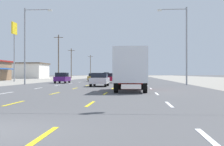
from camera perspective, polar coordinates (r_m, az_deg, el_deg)
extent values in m
plane|color=#4C4C4F|center=(73.14, 1.08, -1.23)|extent=(572.00, 572.00, 0.00)
cube|color=gray|center=(78.39, -17.30, -1.15)|extent=(28.00, 440.00, 0.01)
cube|color=white|center=(23.36, -18.60, -3.45)|extent=(0.14, 2.60, 0.01)
cube|color=white|center=(30.41, -13.16, -2.69)|extent=(0.14, 2.60, 0.01)
cube|color=white|center=(37.63, -9.79, -2.21)|extent=(0.14, 2.60, 0.01)
cube|color=white|center=(44.95, -7.51, -1.88)|extent=(0.14, 2.60, 0.01)
cube|color=white|center=(52.32, -5.88, -1.64)|extent=(0.14, 2.60, 0.01)
cube|color=white|center=(59.72, -4.64, -1.46)|extent=(0.14, 2.60, 0.01)
cube|color=white|center=(67.14, -3.68, -1.32)|extent=(0.14, 2.60, 0.01)
cube|color=white|center=(74.58, -2.91, -1.20)|extent=(0.14, 2.60, 0.01)
cube|color=white|center=(82.03, -2.28, -1.11)|extent=(0.14, 2.60, 0.01)
cube|color=white|center=(89.49, -1.76, -1.03)|extent=(0.14, 2.60, 0.01)
cube|color=white|center=(96.95, -1.32, -0.97)|extent=(0.14, 2.60, 0.01)
cube|color=white|center=(104.42, -0.94, -0.91)|extent=(0.14, 2.60, 0.01)
cube|color=white|center=(111.90, -0.61, -0.86)|extent=(0.14, 2.60, 0.01)
cube|color=white|center=(119.37, -0.32, -0.82)|extent=(0.14, 2.60, 0.01)
cube|color=white|center=(126.85, -0.06, -0.78)|extent=(0.14, 2.60, 0.01)
cube|color=white|center=(134.33, 0.16, -0.75)|extent=(0.14, 2.60, 0.01)
cube|color=white|center=(141.82, 0.36, -0.72)|extent=(0.14, 2.60, 0.01)
cube|color=white|center=(149.30, 0.55, -0.69)|extent=(0.14, 2.60, 0.01)
cube|color=white|center=(156.79, 0.71, -0.66)|extent=(0.14, 2.60, 0.01)
cube|color=white|center=(164.28, 0.86, -0.64)|extent=(0.14, 2.60, 0.01)
cube|color=white|center=(171.77, 1.00, -0.62)|extent=(0.14, 2.60, 0.01)
cube|color=white|center=(179.26, 1.12, -0.60)|extent=(0.14, 2.60, 0.01)
cube|color=white|center=(186.75, 1.24, -0.59)|extent=(0.14, 2.60, 0.01)
cube|color=white|center=(194.24, 1.34, -0.57)|extent=(0.14, 2.60, 0.01)
cube|color=white|center=(201.73, 1.44, -0.56)|extent=(0.14, 2.60, 0.01)
cube|color=white|center=(209.23, 1.53, -0.54)|extent=(0.14, 2.60, 0.01)
cube|color=white|center=(216.72, 1.62, -0.53)|extent=(0.14, 2.60, 0.01)
cube|color=white|center=(224.21, 1.69, -0.52)|extent=(0.14, 2.60, 0.01)
cube|color=yellow|center=(15.11, -17.27, -5.25)|extent=(0.14, 2.60, 0.01)
cube|color=yellow|center=(22.25, -10.24, -3.62)|extent=(0.14, 2.60, 0.01)
cube|color=yellow|center=(29.57, -6.66, -2.77)|extent=(0.14, 2.60, 0.01)
cube|color=yellow|center=(36.96, -4.51, -2.25)|extent=(0.14, 2.60, 0.01)
cube|color=yellow|center=(44.39, -3.08, -1.90)|extent=(0.14, 2.60, 0.01)
cube|color=yellow|center=(51.83, -2.06, -1.66)|extent=(0.14, 2.60, 0.01)
cube|color=yellow|center=(59.30, -1.30, -1.47)|extent=(0.14, 2.60, 0.01)
cube|color=yellow|center=(66.77, -0.70, -1.32)|extent=(0.14, 2.60, 0.01)
cube|color=yellow|center=(74.24, -0.23, -1.21)|extent=(0.14, 2.60, 0.01)
cube|color=yellow|center=(81.72, 0.16, -1.11)|extent=(0.14, 2.60, 0.01)
cube|color=yellow|center=(89.21, 0.48, -1.04)|extent=(0.14, 2.60, 0.01)
cube|color=yellow|center=(96.69, 0.75, -0.97)|extent=(0.14, 2.60, 0.01)
cube|color=yellow|center=(104.18, 0.98, -0.91)|extent=(0.14, 2.60, 0.01)
cube|color=yellow|center=(111.67, 1.18, -0.86)|extent=(0.14, 2.60, 0.01)
cube|color=yellow|center=(119.16, 1.36, -0.82)|extent=(0.14, 2.60, 0.01)
cube|color=yellow|center=(126.65, 1.52, -0.78)|extent=(0.14, 2.60, 0.01)
cube|color=yellow|center=(134.15, 1.65, -0.75)|extent=(0.14, 2.60, 0.01)
cube|color=yellow|center=(141.64, 1.78, -0.72)|extent=(0.14, 2.60, 0.01)
cube|color=yellow|center=(149.13, 1.89, -0.69)|extent=(0.14, 2.60, 0.01)
cube|color=yellow|center=(156.63, 1.99, -0.66)|extent=(0.14, 2.60, 0.01)
cube|color=yellow|center=(164.13, 2.08, -0.64)|extent=(0.14, 2.60, 0.01)
cube|color=yellow|center=(171.62, 2.16, -0.62)|extent=(0.14, 2.60, 0.01)
cube|color=yellow|center=(179.12, 2.24, -0.60)|extent=(0.14, 2.60, 0.01)
cube|color=yellow|center=(186.61, 2.31, -0.59)|extent=(0.14, 2.60, 0.01)
cube|color=yellow|center=(194.11, 2.37, -0.57)|extent=(0.14, 2.60, 0.01)
cube|color=yellow|center=(201.61, 2.43, -0.56)|extent=(0.14, 2.60, 0.01)
cube|color=yellow|center=(209.10, 2.49, -0.54)|extent=(0.14, 2.60, 0.01)
cube|color=yellow|center=(216.60, 2.54, -0.53)|extent=(0.14, 2.60, 0.01)
cube|color=yellow|center=(224.10, 2.59, -0.52)|extent=(0.14, 2.60, 0.01)
cube|color=yellow|center=(6.95, -12.69, -11.29)|extent=(0.14, 2.60, 0.01)
cube|color=yellow|center=(14.23, -3.95, -5.58)|extent=(0.14, 2.60, 0.01)
cube|color=yellow|center=(21.66, -1.20, -3.72)|extent=(0.14, 2.60, 0.01)
cube|color=yellow|center=(29.13, 0.13, -2.81)|extent=(0.14, 2.60, 0.01)
cube|color=yellow|center=(36.61, 0.92, -2.27)|extent=(0.14, 2.60, 0.01)
cube|color=yellow|center=(44.09, 1.44, -1.92)|extent=(0.14, 2.60, 0.01)
cube|color=yellow|center=(51.58, 1.81, -1.66)|extent=(0.14, 2.60, 0.01)
cube|color=yellow|center=(59.08, 2.09, -1.47)|extent=(0.14, 2.60, 0.01)
cube|color=yellow|center=(66.57, 2.30, -1.33)|extent=(0.14, 2.60, 0.01)
cube|color=yellow|center=(74.07, 2.47, -1.21)|extent=(0.14, 2.60, 0.01)
cube|color=yellow|center=(81.56, 2.61, -1.12)|extent=(0.14, 2.60, 0.01)
cube|color=yellow|center=(89.06, 2.73, -1.04)|extent=(0.14, 2.60, 0.01)
cube|color=yellow|center=(96.56, 2.82, -0.97)|extent=(0.14, 2.60, 0.01)
cube|color=yellow|center=(104.06, 2.91, -0.91)|extent=(0.14, 2.60, 0.01)
cube|color=yellow|center=(111.55, 2.98, -0.86)|extent=(0.14, 2.60, 0.01)
cube|color=yellow|center=(119.05, 3.04, -0.82)|extent=(0.14, 2.60, 0.01)
cube|color=yellow|center=(126.55, 3.10, -0.78)|extent=(0.14, 2.60, 0.01)
cube|color=yellow|center=(134.05, 3.15, -0.75)|extent=(0.14, 2.60, 0.01)
cube|color=yellow|center=(141.55, 3.19, -0.72)|extent=(0.14, 2.60, 0.01)
cube|color=yellow|center=(149.05, 3.23, -0.69)|extent=(0.14, 2.60, 0.01)
cube|color=yellow|center=(156.55, 3.27, -0.66)|extent=(0.14, 2.60, 0.01)
cube|color=yellow|center=(164.05, 3.30, -0.64)|extent=(0.14, 2.60, 0.01)
cube|color=yellow|center=(171.55, 3.33, -0.62)|extent=(0.14, 2.60, 0.01)
cube|color=yellow|center=(179.04, 3.36, -0.60)|extent=(0.14, 2.60, 0.01)
cube|color=yellow|center=(186.54, 3.38, -0.59)|extent=(0.14, 2.60, 0.01)
cube|color=yellow|center=(194.04, 3.41, -0.57)|extent=(0.14, 2.60, 0.01)
cube|color=yellow|center=(201.54, 3.43, -0.56)|extent=(0.14, 2.60, 0.01)
cube|color=yellow|center=(209.04, 3.45, -0.54)|extent=(0.14, 2.60, 0.01)
cube|color=yellow|center=(216.54, 3.47, -0.53)|extent=(0.14, 2.60, 0.01)
cube|color=yellow|center=(224.04, 3.48, -0.52)|extent=(0.14, 2.60, 0.01)
cube|color=white|center=(6.84, 17.31, -11.46)|extent=(0.14, 2.60, 0.01)
cube|color=white|center=(14.18, 10.27, -5.59)|extent=(0.14, 2.60, 0.01)
cube|color=white|center=(21.63, 8.09, -3.72)|extent=(0.14, 2.60, 0.01)
cube|color=white|center=(29.10, 7.03, -2.81)|extent=(0.14, 2.60, 0.01)
cube|color=white|center=(36.59, 6.41, -2.27)|extent=(0.14, 2.60, 0.01)
cube|color=white|center=(44.08, 5.99, -1.92)|extent=(0.14, 2.60, 0.01)
cube|color=white|center=(51.57, 5.70, -1.66)|extent=(0.14, 2.60, 0.01)
cube|color=white|center=(59.06, 5.48, -1.47)|extent=(0.14, 2.60, 0.01)
cube|color=white|center=(66.56, 5.31, -1.33)|extent=(0.14, 2.60, 0.01)
cube|color=white|center=(74.06, 5.18, -1.21)|extent=(0.14, 2.60, 0.01)
cube|color=white|center=(81.55, 5.07, -1.12)|extent=(0.14, 2.60, 0.01)
cube|color=white|center=(89.05, 4.98, -1.04)|extent=(0.14, 2.60, 0.01)
cube|color=white|center=(96.55, 4.90, -0.97)|extent=(0.14, 2.60, 0.01)
cube|color=white|center=(104.05, 4.84, -0.91)|extent=(0.14, 2.60, 0.01)
cube|color=white|center=(111.55, 4.78, -0.86)|extent=(0.14, 2.60, 0.01)
cube|color=white|center=(119.05, 4.73, -0.82)|extent=(0.14, 2.60, 0.01)
cube|color=white|center=(126.55, 4.68, -0.78)|extent=(0.14, 2.60, 0.01)
cube|color=white|center=(134.04, 4.64, -0.75)|extent=(0.14, 2.60, 0.01)
cube|color=white|center=(141.54, 4.61, -0.72)|extent=(0.14, 2.60, 0.01)
cube|color=white|center=(149.04, 4.58, -0.69)|extent=(0.14, 2.60, 0.01)
cube|color=white|center=(156.54, 4.55, -0.66)|extent=(0.14, 2.60, 0.01)
cube|color=white|center=(164.04, 4.52, -0.64)|extent=(0.14, 2.60, 0.01)
cube|color=white|center=(171.54, 4.50, -0.62)|extent=(0.14, 2.60, 0.01)
cube|color=white|center=(179.04, 4.48, -0.60)|extent=(0.14, 2.60, 0.01)
cube|color=white|center=(186.54, 4.46, -0.59)|extent=(0.14, 2.60, 0.01)
cube|color=white|center=(194.04, 4.44, -0.57)|extent=(0.14, 2.60, 0.01)
cube|color=white|center=(201.54, 4.42, -0.56)|extent=(0.14, 2.60, 0.01)
cube|color=white|center=(209.04, 4.41, -0.54)|extent=(0.14, 2.60, 0.01)
cube|color=white|center=(216.54, 4.39, -0.53)|extent=(0.14, 2.60, 0.01)
cube|color=white|center=(224.04, 4.38, -0.52)|extent=(0.14, 2.60, 0.01)
cube|color=red|center=(27.37, 3.47, 0.21)|extent=(2.40, 1.90, 2.10)
cube|color=silver|center=(23.68, 3.39, 1.36)|extent=(2.40, 5.10, 2.50)
cylinder|color=black|center=(27.37, 1.31, -1.99)|extent=(0.30, 0.96, 0.96)
cylinder|color=black|center=(27.35, 5.63, -1.99)|extent=(0.30, 0.96, 0.96)
cylinder|color=black|center=(22.48, 0.72, -2.38)|extent=(0.30, 0.96, 0.96)
cylinder|color=black|center=(22.45, 5.98, -2.38)|extent=(0.30, 0.96, 0.96)
cube|color=silver|center=(34.27, -2.23, -1.37)|extent=(1.80, 4.50, 0.62)
cube|color=black|center=(34.17, -2.25, -0.42)|extent=(1.62, 2.10, 0.52)
cylinder|color=black|center=(35.91, -3.19, -1.81)|extent=(0.22, 0.64, 0.64)
cylinder|color=black|center=(35.75, -0.74, -1.82)|extent=(0.22, 0.64, 0.64)
cylinder|color=black|center=(32.84, -3.86, -1.96)|extent=(0.22, 0.64, 0.64)
cylinder|color=black|center=(32.66, -1.18, -1.97)|extent=(0.22, 0.64, 0.64)
cube|color=#4C196B|center=(46.73, -8.96, -1.05)|extent=(1.72, 3.90, 0.66)
cube|color=black|center=(46.48, -9.02, -0.29)|extent=(1.58, 1.90, 0.58)
cylinder|color=black|center=(48.27, -9.44, -1.41)|extent=(0.20, 0.60, 0.60)
cylinder|color=black|center=(47.95, -7.72, -1.42)|extent=(0.20, 0.60, 0.60)
cylinder|color=black|center=(45.55, -10.26, -1.49)|extent=(0.20, 0.60, 0.60)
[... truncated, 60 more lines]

